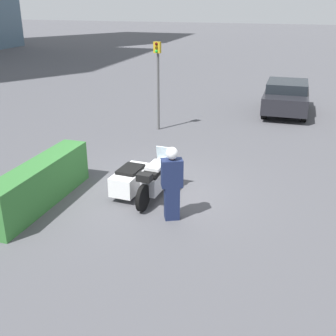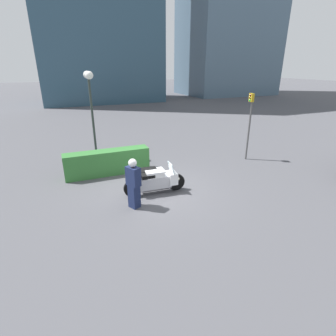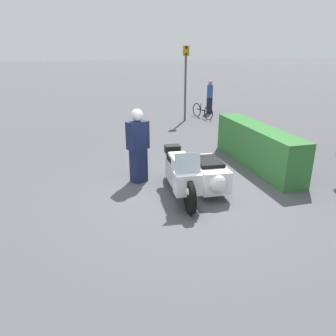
# 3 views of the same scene
# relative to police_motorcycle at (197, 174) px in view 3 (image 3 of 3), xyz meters

# --- Properties ---
(ground_plane) EXTENTS (160.00, 160.00, 0.00)m
(ground_plane) POSITION_rel_police_motorcycle_xyz_m (0.17, -0.18, -0.47)
(ground_plane) COLOR #4C4C51
(police_motorcycle) EXTENTS (2.40, 1.36, 1.16)m
(police_motorcycle) POSITION_rel_police_motorcycle_xyz_m (0.00, 0.00, 0.00)
(police_motorcycle) COLOR black
(police_motorcycle) RESTS_ON ground
(officer_rider) EXTENTS (0.47, 0.56, 1.77)m
(officer_rider) POSITION_rel_police_motorcycle_xyz_m (-1.08, -1.09, 0.47)
(officer_rider) COLOR #192347
(officer_rider) RESTS_ON ground
(hedge_bush_curbside) EXTENTS (3.70, 0.68, 1.10)m
(hedge_bush_curbside) POSITION_rel_police_motorcycle_xyz_m (-1.36, 2.24, 0.08)
(hedge_bush_curbside) COLOR #337033
(hedge_bush_curbside) RESTS_ON ground
(traffic_light_far) EXTENTS (0.22, 0.28, 3.14)m
(traffic_light_far) POSITION_rel_police_motorcycle_xyz_m (-7.41, 2.14, 1.62)
(traffic_light_far) COLOR #4C4C4C
(traffic_light_far) RESTS_ON ground
(pedestrian_bystander) EXTENTS (0.52, 0.43, 1.60)m
(pedestrian_bystander) POSITION_rel_police_motorcycle_xyz_m (-8.84, 3.87, 0.33)
(pedestrian_bystander) COLOR #191E38
(pedestrian_bystander) RESTS_ON ground
(bicycle_parked) EXTENTS (1.54, 0.42, 0.68)m
(bicycle_parked) POSITION_rel_police_motorcycle_xyz_m (-7.80, 3.11, -0.16)
(bicycle_parked) COLOR black
(bicycle_parked) RESTS_ON ground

